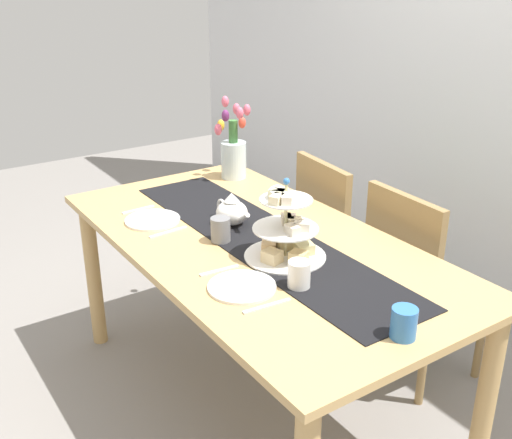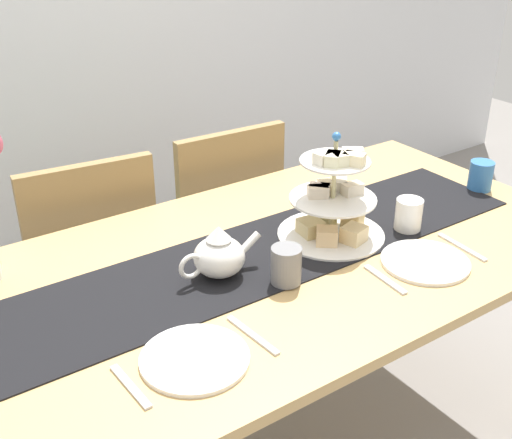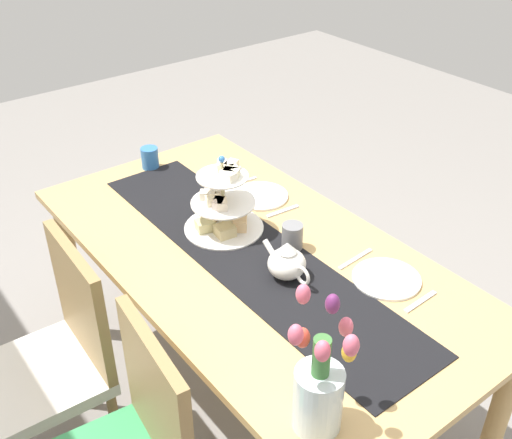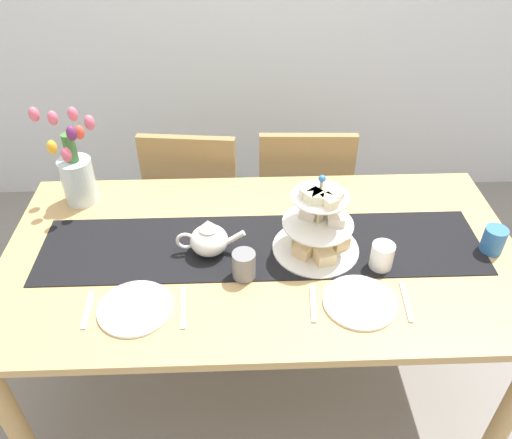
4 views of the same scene
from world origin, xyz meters
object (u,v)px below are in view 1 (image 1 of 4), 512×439
(tulip_vase, at_px, (233,151))
(mug_orange, at_px, (404,323))
(mug_grey, at_px, (221,229))
(dinner_plate_right, at_px, (242,287))
(chair_right, at_px, (418,278))
(mug_white_text, at_px, (299,275))
(tiered_cake_stand, at_px, (286,233))
(teapot, at_px, (232,211))
(fork_right, at_px, (220,271))
(chair_left, at_px, (340,237))
(fork_left, at_px, (138,210))
(knife_left, at_px, (168,232))
(dining_table, at_px, (257,263))
(knife_right, at_px, (267,306))
(dinner_plate_left, at_px, (153,220))

(tulip_vase, relative_size, mug_orange, 4.11)
(mug_grey, distance_m, mug_orange, 0.86)
(mug_orange, bearing_deg, dinner_plate_right, -155.60)
(chair_right, relative_size, mug_white_text, 9.58)
(tiered_cake_stand, height_order, dinner_plate_right, tiered_cake_stand)
(teapot, height_order, fork_right, teapot)
(chair_left, height_order, fork_left, chair_left)
(tulip_vase, bearing_deg, teapot, -32.73)
(tulip_vase, height_order, mug_grey, tulip_vase)
(dinner_plate_right, bearing_deg, knife_left, 180.00)
(dinner_plate_right, xyz_separation_m, fork_right, (-0.14, 0.00, -0.00))
(tiered_cake_stand, relative_size, mug_orange, 3.20)
(chair_left, distance_m, chair_right, 0.51)
(chair_right, bearing_deg, mug_white_text, -78.39)
(teapot, bearing_deg, knife_left, -105.96)
(tulip_vase, height_order, dinner_plate_right, tulip_vase)
(fork_left, bearing_deg, tiered_cake_stand, 19.08)
(teapot, bearing_deg, fork_left, -144.95)
(dining_table, distance_m, knife_left, 0.38)
(tiered_cake_stand, bearing_deg, knife_left, -150.22)
(chair_right, xyz_separation_m, fork_right, (-0.08, -0.95, 0.27))
(chair_right, xyz_separation_m, tulip_vase, (-0.92, -0.37, 0.41))
(knife_left, xyz_separation_m, knife_right, (0.69, 0.00, 0.00))
(knife_left, bearing_deg, dinner_plate_left, 180.00)
(chair_left, bearing_deg, dinner_plate_left, -96.91)
(dinner_plate_left, height_order, knife_right, dinner_plate_left)
(knife_left, height_order, mug_grey, mug_grey)
(dining_table, height_order, tulip_vase, tulip_vase)
(chair_left, xyz_separation_m, teapot, (0.10, -0.69, 0.33))
(dinner_plate_left, bearing_deg, mug_grey, 21.40)
(tulip_vase, bearing_deg, knife_right, -27.31)
(dining_table, relative_size, fork_left, 11.97)
(knife_right, bearing_deg, mug_grey, 165.30)
(teapot, xyz_separation_m, mug_grey, (0.12, -0.12, -0.01))
(fork_left, distance_m, fork_right, 0.69)
(knife_right, bearing_deg, fork_right, 180.00)
(dinner_plate_left, distance_m, fork_left, 0.15)
(mug_white_text, bearing_deg, mug_orange, 9.59)
(dining_table, xyz_separation_m, chair_left, (-0.28, 0.69, -0.17))
(knife_right, relative_size, mug_orange, 1.79)
(tulip_vase, height_order, fork_right, tulip_vase)
(dining_table, distance_m, mug_grey, 0.21)
(knife_left, bearing_deg, tulip_vase, 126.89)
(knife_right, bearing_deg, mug_white_text, 105.53)
(tiered_cake_stand, bearing_deg, mug_white_text, -24.82)
(dinner_plate_right, height_order, fork_right, dinner_plate_right)
(fork_left, height_order, mug_grey, mug_grey)
(dining_table, relative_size, fork_right, 11.97)
(knife_right, distance_m, mug_grey, 0.52)
(tulip_vase, height_order, mug_white_text, tulip_vase)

